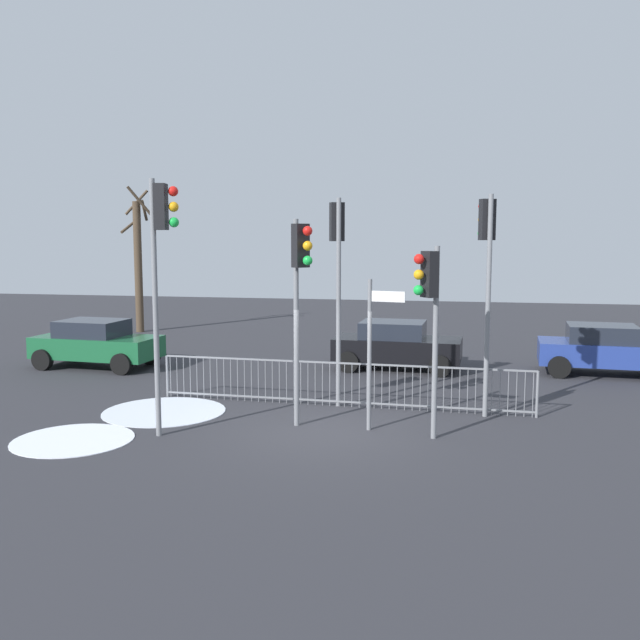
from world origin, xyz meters
The scene contains 14 objects.
ground_plane centered at (0.00, 0.00, 0.00)m, with size 60.00×60.00×0.00m, color #2D2D33.
traffic_light_foreground_left centered at (-0.56, 0.17, 3.22)m, with size 0.48×0.46×4.39m.
traffic_light_mid_left centered at (-3.11, -1.00, 3.76)m, with size 0.57×0.35×5.16m.
traffic_light_mid_right centered at (2.13, -0.23, 2.82)m, with size 0.49×0.44×3.85m.
traffic_light_rear_right centered at (3.28, 1.94, 3.62)m, with size 0.38×0.54×4.95m.
traffic_light_foreground_right centered at (-0.13, 2.26, 3.60)m, with size 0.40×0.53×4.92m.
direction_sign_post centered at (0.96, 0.21, 1.77)m, with size 0.78×0.21×3.17m.
pedestrian_guard_railing centered at (0.00, 2.09, 0.55)m, with size 9.00×0.42×1.07m.
car_blue_mid centered at (6.95, 7.34, 0.77)m, with size 3.91×2.15×1.47m.
car_black_far centered at (0.90, 7.02, 0.77)m, with size 3.89×2.10×1.47m.
car_green_near centered at (-8.24, 5.58, 0.77)m, with size 3.92×2.17×1.47m.
bare_tree_left centered at (-10.49, 13.36, 2.98)m, with size 1.42×1.43×6.07m.
snow_patch_kerb centered at (-3.93, 0.82, 0.01)m, with size 2.82×2.82×0.01m, color silver.
snow_patch_island centered at (-4.79, -1.65, 0.01)m, with size 2.38×2.38×0.01m, color white.
Camera 1 is at (2.61, -13.90, 4.03)m, focal length 39.02 mm.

